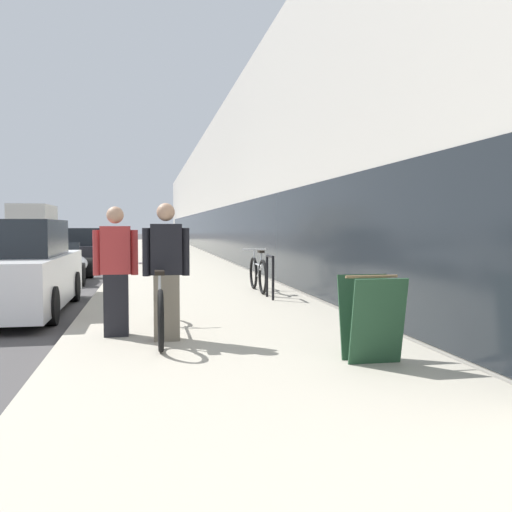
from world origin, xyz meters
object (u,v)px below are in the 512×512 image
object	(u,v)px
person_bystander	(116,271)
parked_sedan_far	(84,249)
person_rider	(166,272)
moving_truck	(35,227)
cruiser_bike_nearest	(258,274)
vintage_roadster_curbside	(55,265)
sandwich_board_sign	(371,318)
tandem_bicycle	(159,306)
parked_sedan_curbside	(17,271)
bike_rack_hoop	(270,272)

from	to	relation	value
person_bystander	parked_sedan_far	xyz separation A→B (m)	(-1.92, 14.78, -0.29)
person_rider	moving_truck	world-z (taller)	moving_truck
parked_sedan_far	person_rider	bearing A→B (deg)	-80.48
cruiser_bike_nearest	vintage_roadster_curbside	xyz separation A→B (m)	(-4.79, 4.11, -0.03)
person_rider	sandwich_board_sign	world-z (taller)	person_rider
tandem_bicycle	parked_sedan_curbside	world-z (taller)	parked_sedan_curbside
tandem_bicycle	vintage_roadster_curbside	world-z (taller)	vintage_roadster_curbside
parked_sedan_curbside	vintage_roadster_curbside	bearing A→B (deg)	92.20
tandem_bicycle	parked_sedan_far	distance (m)	15.02
tandem_bicycle	person_rider	distance (m)	0.60
person_bystander	cruiser_bike_nearest	distance (m)	5.32
vintage_roadster_curbside	moving_truck	size ratio (longest dim) A/B	0.60
tandem_bicycle	person_rider	world-z (taller)	person_rider
vintage_roadster_curbside	bike_rack_hoop	bearing A→B (deg)	-48.04
sandwich_board_sign	person_bystander	bearing A→B (deg)	144.38
vintage_roadster_curbside	moving_truck	xyz separation A→B (m)	(-4.77, 23.48, 1.00)
bike_rack_hoop	cruiser_bike_nearest	size ratio (longest dim) A/B	0.48
moving_truck	tandem_bicycle	bearing A→B (deg)	-77.12
person_rider	parked_sedan_curbside	xyz separation A→B (m)	(-2.46, 3.47, -0.22)
person_rider	sandwich_board_sign	size ratio (longest dim) A/B	1.87
parked_sedan_far	bike_rack_hoop	bearing A→B (deg)	-67.89
tandem_bicycle	moving_truck	bearing A→B (deg)	102.88
sandwich_board_sign	parked_sedan_curbside	size ratio (longest dim) A/B	0.19
person_bystander	cruiser_bike_nearest	size ratio (longest dim) A/B	0.94
bike_rack_hoop	cruiser_bike_nearest	bearing A→B (deg)	89.92
moving_truck	person_rider	bearing A→B (deg)	-77.11
sandwich_board_sign	cruiser_bike_nearest	bearing A→B (deg)	89.41
parked_sedan_curbside	moving_truck	bearing A→B (deg)	99.73
tandem_bicycle	cruiser_bike_nearest	xyz separation A→B (m)	(2.20, 4.57, 0.00)
person_bystander	moving_truck	world-z (taller)	moving_truck
person_bystander	sandwich_board_sign	world-z (taller)	person_bystander
sandwich_board_sign	moving_truck	distance (m)	35.34
tandem_bicycle	parked_sedan_curbside	bearing A→B (deg)	127.39
bike_rack_hoop	cruiser_bike_nearest	world-z (taller)	cruiser_bike_nearest
person_bystander	moving_truck	bearing A→B (deg)	101.99
parked_sedan_curbside	tandem_bicycle	bearing A→B (deg)	-52.61
parked_sedan_far	moving_truck	bearing A→B (deg)	105.77
person_rider	parked_sedan_far	distance (m)	15.39
vintage_roadster_curbside	parked_sedan_far	xyz separation A→B (m)	(0.13, 6.13, 0.19)
tandem_bicycle	parked_sedan_far	size ratio (longest dim) A/B	0.65
vintage_roadster_curbside	moving_truck	world-z (taller)	moving_truck
bike_rack_hoop	vintage_roadster_curbside	world-z (taller)	vintage_roadster_curbside
parked_sedan_curbside	person_rider	bearing A→B (deg)	-54.66
tandem_bicycle	person_rider	size ratio (longest dim) A/B	1.66
moving_truck	bike_rack_hoop	bearing A→B (deg)	-71.65
sandwich_board_sign	moving_truck	world-z (taller)	moving_truck
person_bystander	tandem_bicycle	bearing A→B (deg)	-3.85
person_bystander	parked_sedan_curbside	world-z (taller)	person_bystander
parked_sedan_curbside	bike_rack_hoop	bearing A→B (deg)	3.12
person_rider	person_bystander	bearing A→B (deg)	147.24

